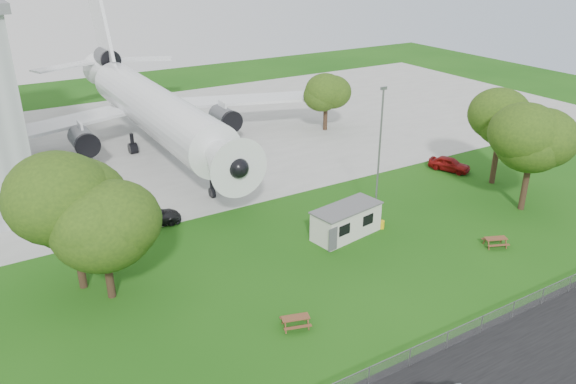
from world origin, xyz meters
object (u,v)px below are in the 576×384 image
airliner (150,105)px  picnic_west (295,327)px  picnic_east (495,246)px  site_cabin (346,221)px

airliner → picnic_west: size_ratio=26.52×
airliner → picnic_east: airliner is taller
site_cabin → picnic_east: site_cabin is taller
airliner → picnic_west: (-3.73, -38.79, -5.27)m
airliner → site_cabin: size_ratio=6.89×
site_cabin → picnic_west: bearing=-140.5°
site_cabin → picnic_east: (9.27, -7.85, -1.31)m
airliner → site_cabin: (6.51, -30.35, -3.96)m
picnic_west → site_cabin: bearing=56.2°
airliner → site_cabin: bearing=-77.9°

